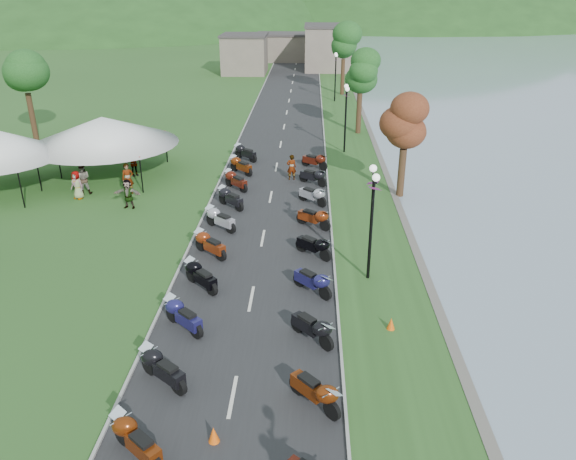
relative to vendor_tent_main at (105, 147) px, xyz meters
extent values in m
cube|color=#29292B|center=(11.23, 8.28, -1.99)|extent=(7.00, 120.00, 0.02)
cube|color=#796A5E|center=(9.23, 53.28, 0.50)|extent=(18.00, 16.00, 5.00)
imported|color=slate|center=(2.42, -3.45, -2.00)|extent=(0.85, 0.76, 1.93)
imported|color=slate|center=(-0.34, -3.59, -2.00)|extent=(1.07, 0.80, 1.95)
cone|color=#F2590C|center=(10.94, -23.62, -1.74)|extent=(0.34, 0.34, 0.53)
camera|label=1|loc=(13.53, -35.75, 10.10)|focal=35.00mm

